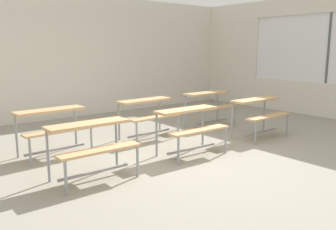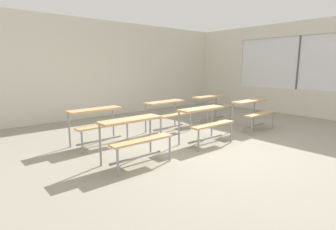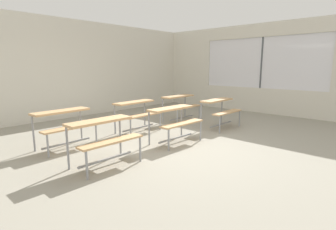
# 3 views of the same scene
# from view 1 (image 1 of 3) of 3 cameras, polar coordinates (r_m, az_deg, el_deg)

# --- Properties ---
(ground) EXTENTS (10.00, 9.00, 0.05)m
(ground) POSITION_cam_1_polar(r_m,az_deg,el_deg) (5.48, 3.46, -7.61)
(ground) COLOR gray
(wall_back) EXTENTS (10.00, 0.12, 3.00)m
(wall_back) POSITION_cam_1_polar(r_m,az_deg,el_deg) (9.06, -16.15, 9.06)
(wall_back) COLOR silver
(wall_back) RESTS_ON ground
(desk_bench_r0c0) EXTENTS (1.10, 0.59, 0.74)m
(desk_bench_r0c0) POSITION_cam_1_polar(r_m,az_deg,el_deg) (4.68, -12.18, -3.57)
(desk_bench_r0c0) COLOR tan
(desk_bench_r0c0) RESTS_ON ground
(desk_bench_r0c1) EXTENTS (1.11, 0.61, 0.74)m
(desk_bench_r0c1) POSITION_cam_1_polar(r_m,az_deg,el_deg) (5.65, 3.71, -0.88)
(desk_bench_r0c1) COLOR tan
(desk_bench_r0c1) RESTS_ON ground
(desk_bench_r0c2) EXTENTS (1.11, 0.60, 0.74)m
(desk_bench_r0c2) POSITION_cam_1_polar(r_m,az_deg,el_deg) (6.98, 14.62, 1.02)
(desk_bench_r0c2) COLOR tan
(desk_bench_r0c2) RESTS_ON ground
(desk_bench_r1c0) EXTENTS (1.13, 0.64, 0.74)m
(desk_bench_r1c0) POSITION_cam_1_polar(r_m,az_deg,el_deg) (5.89, -18.09, -0.93)
(desk_bench_r1c0) COLOR tan
(desk_bench_r1c0) RESTS_ON ground
(desk_bench_r1c1) EXTENTS (1.13, 0.64, 0.74)m
(desk_bench_r1c1) POSITION_cam_1_polar(r_m,az_deg,el_deg) (6.70, -3.24, 0.95)
(desk_bench_r1c1) COLOR tan
(desk_bench_r1c1) RESTS_ON ground
(desk_bench_r1c2) EXTENTS (1.10, 0.60, 0.74)m
(desk_bench_r1c2) POSITION_cam_1_polar(r_m,az_deg,el_deg) (7.81, 6.80, 2.30)
(desk_bench_r1c2) COLOR tan
(desk_bench_r1c2) RESTS_ON ground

